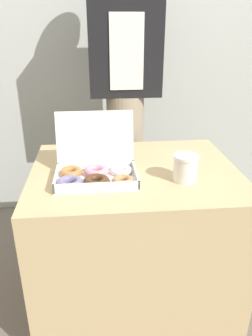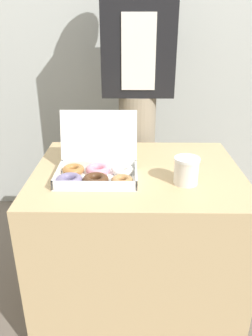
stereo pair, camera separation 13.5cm
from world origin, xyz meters
name	(u,v)px [view 2 (the right image)]	position (x,y,z in m)	size (l,w,h in m)	color
ground_plane	(136,290)	(0.00, 0.00, 0.00)	(14.00, 14.00, 0.00)	#665B51
wall_back	(136,27)	(0.00, 0.98, 1.30)	(10.00, 0.05, 2.60)	#B2B7B2
table	(136,235)	(0.00, 0.00, 0.36)	(0.93, 0.74, 0.72)	tan
donut_box	(96,169)	(-0.18, -0.09, 0.75)	(0.35, 0.29, 0.26)	white
coffee_cup	(186,171)	(0.20, -0.13, 0.77)	(0.10, 0.10, 0.11)	silver
person_customer	(138,86)	(0.01, 0.54, 1.00)	(0.40, 0.23, 1.78)	gray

